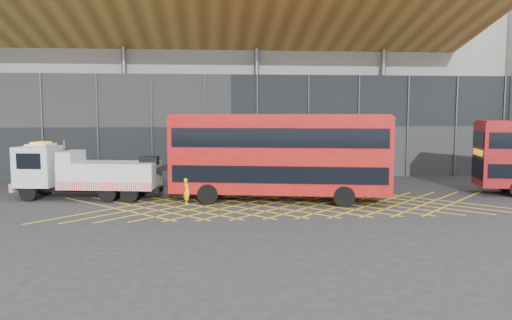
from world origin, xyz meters
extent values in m
plane|color=#252528|center=(0.00, 0.00, 0.00)|extent=(120.00, 120.00, 0.00)
cube|color=yellow|center=(-4.80, 0.00, 0.01)|extent=(7.16, 7.16, 0.01)
cube|color=yellow|center=(-4.80, 0.00, 0.01)|extent=(7.16, 7.16, 0.01)
cube|color=yellow|center=(-3.20, 0.00, 0.01)|extent=(7.16, 7.16, 0.01)
cube|color=yellow|center=(-3.20, 0.00, 0.01)|extent=(7.16, 7.16, 0.01)
cube|color=yellow|center=(-1.60, 0.00, 0.01)|extent=(7.16, 7.16, 0.01)
cube|color=yellow|center=(-1.60, 0.00, 0.01)|extent=(7.16, 7.16, 0.01)
cube|color=yellow|center=(0.00, 0.00, 0.01)|extent=(7.16, 7.16, 0.01)
cube|color=yellow|center=(0.00, 0.00, 0.01)|extent=(7.16, 7.16, 0.01)
cube|color=yellow|center=(1.60, 0.00, 0.01)|extent=(7.16, 7.16, 0.01)
cube|color=yellow|center=(1.60, 0.00, 0.01)|extent=(7.16, 7.16, 0.01)
cube|color=yellow|center=(3.20, 0.00, 0.01)|extent=(7.16, 7.16, 0.01)
cube|color=yellow|center=(3.20, 0.00, 0.01)|extent=(7.16, 7.16, 0.01)
cube|color=yellow|center=(4.80, 0.00, 0.01)|extent=(7.16, 7.16, 0.01)
cube|color=yellow|center=(4.80, 0.00, 0.01)|extent=(7.16, 7.16, 0.01)
cube|color=yellow|center=(6.40, 0.00, 0.01)|extent=(7.16, 7.16, 0.01)
cube|color=yellow|center=(6.40, 0.00, 0.01)|extent=(7.16, 7.16, 0.01)
cube|color=yellow|center=(8.00, 0.00, 0.01)|extent=(7.16, 7.16, 0.01)
cube|color=yellow|center=(8.00, 0.00, 0.01)|extent=(7.16, 7.16, 0.01)
cube|color=yellow|center=(9.60, 0.00, 0.01)|extent=(7.16, 7.16, 0.01)
cube|color=yellow|center=(9.60, 0.00, 0.01)|extent=(7.16, 7.16, 0.01)
cube|color=yellow|center=(11.20, 0.00, 0.01)|extent=(7.16, 7.16, 0.01)
cube|color=yellow|center=(11.20, 0.00, 0.01)|extent=(7.16, 7.16, 0.01)
cube|color=yellow|center=(12.80, 0.00, 0.01)|extent=(7.16, 7.16, 0.01)
cube|color=yellow|center=(12.80, 0.00, 0.01)|extent=(7.16, 7.16, 0.01)
cube|color=yellow|center=(14.40, 0.00, 0.01)|extent=(7.16, 7.16, 0.01)
cube|color=yellow|center=(14.40, 0.00, 0.01)|extent=(7.16, 7.16, 0.01)
cube|color=gray|center=(2.00, 19.00, 9.00)|extent=(55.00, 14.00, 18.00)
cube|color=black|center=(2.00, 11.70, 4.00)|extent=(55.00, 0.80, 8.00)
cube|color=olive|center=(0.00, 8.00, 11.50)|extent=(40.00, 11.93, 4.07)
cylinder|color=#595B60|center=(-6.00, 11.50, 5.00)|extent=(0.36, 0.36, 10.00)
cylinder|color=#595B60|center=(4.00, 11.50, 5.00)|extent=(0.36, 0.36, 10.00)
cylinder|color=#595B60|center=(14.00, 11.50, 5.00)|extent=(0.36, 0.36, 10.00)
cube|color=black|center=(-6.79, 3.05, 0.64)|extent=(8.66, 2.35, 0.32)
cube|color=silver|center=(-9.83, 3.57, 1.95)|extent=(2.53, 2.61, 2.36)
cube|color=black|center=(-10.92, 3.76, 2.36)|extent=(0.38, 1.98, 1.00)
cube|color=red|center=(-10.95, 3.76, 0.77)|extent=(0.62, 2.37, 0.50)
cube|color=orange|center=(-9.65, 3.54, 3.34)|extent=(0.99, 1.21, 0.11)
cube|color=silver|center=(-5.53, 2.84, 1.50)|extent=(5.93, 3.19, 1.45)
cube|color=red|center=(-5.73, 1.69, 0.95)|extent=(5.56, 1.00, 0.50)
cube|color=silver|center=(-7.86, 3.24, 2.54)|extent=(1.26, 2.30, 0.64)
cube|color=black|center=(-3.21, 2.44, 2.36)|extent=(1.15, 0.63, 0.45)
cube|color=black|center=(-2.31, 2.29, 1.91)|extent=(2.01, 0.65, 0.98)
cylinder|color=black|center=(-10.17, 2.66, 0.50)|extent=(1.04, 0.48, 1.00)
cylinder|color=black|center=(-9.85, 4.54, 0.50)|extent=(1.04, 0.48, 1.00)
cylinder|color=black|center=(-4.26, 1.65, 0.50)|extent=(1.04, 0.48, 1.00)
cylinder|color=black|center=(-3.94, 3.53, 0.50)|extent=(1.04, 0.48, 1.00)
cylinder|color=#595B60|center=(-8.51, 4.27, 2.45)|extent=(0.13, 0.13, 2.00)
cube|color=#9E0F0C|center=(4.33, 1.15, 2.77)|extent=(12.69, 5.19, 4.36)
cube|color=black|center=(4.33, 1.15, 1.74)|extent=(12.22, 5.15, 0.96)
cube|color=black|center=(4.33, 1.15, 3.77)|extent=(12.22, 5.15, 1.07)
cube|color=black|center=(-1.76, 2.34, 1.80)|extent=(0.54, 2.49, 1.46)
cube|color=black|center=(-1.76, 2.34, 3.77)|extent=(0.54, 2.49, 1.07)
cube|color=yellow|center=(-1.77, 2.35, 2.87)|extent=(0.44, 1.98, 0.39)
cube|color=#9E0F0C|center=(4.33, 1.15, 4.98)|extent=(12.41, 4.91, 0.13)
cylinder|color=black|center=(0.22, 0.65, 0.58)|extent=(1.21, 0.56, 1.17)
cylinder|color=black|center=(0.71, 3.17, 0.58)|extent=(1.21, 0.56, 1.17)
cylinder|color=black|center=(7.62, -0.80, 0.58)|extent=(1.21, 0.56, 1.17)
cylinder|color=black|center=(8.11, 1.73, 0.58)|extent=(1.21, 0.56, 1.17)
cube|color=black|center=(17.18, 2.78, 1.65)|extent=(0.63, 2.26, 1.34)
cube|color=black|center=(17.18, 2.78, 3.46)|extent=(0.63, 2.26, 0.98)
cube|color=yellow|center=(17.17, 2.79, 2.63)|extent=(0.51, 1.80, 0.36)
cylinder|color=black|center=(19.49, 3.40, 0.54)|extent=(1.12, 0.56, 1.07)
imported|color=yellow|center=(-0.97, 0.79, 0.75)|extent=(0.55, 0.64, 1.50)
camera|label=1|loc=(0.31, -27.06, 5.26)|focal=35.00mm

